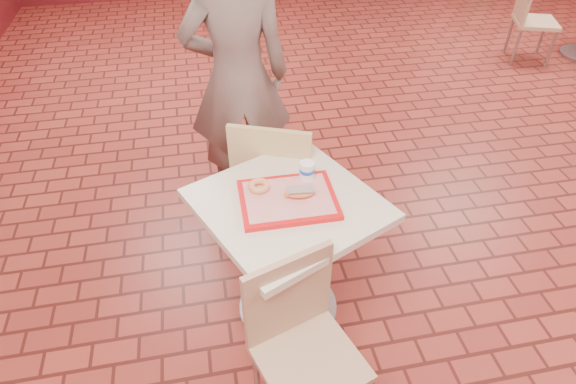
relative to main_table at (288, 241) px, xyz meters
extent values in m
cube|color=maroon|center=(1.27, 0.76, -0.56)|extent=(8.00, 10.00, 0.01)
cube|color=beige|center=(0.00, 0.00, 0.25)|extent=(0.78, 0.78, 0.04)
cylinder|color=gray|center=(0.00, 0.00, -0.17)|extent=(0.09, 0.09, 0.78)
cylinder|color=gray|center=(0.00, 0.00, -0.54)|extent=(0.57, 0.57, 0.03)
cube|color=tan|center=(-0.02, -0.61, -0.13)|extent=(0.53, 0.53, 0.04)
cube|color=tan|center=(-0.08, -0.43, 0.12)|extent=(0.41, 0.16, 0.46)
cylinder|color=gray|center=(-0.25, -0.50, -0.35)|extent=(0.03, 0.03, 0.41)
cylinder|color=gray|center=(0.09, -0.38, -0.35)|extent=(0.03, 0.03, 0.41)
cube|color=#D8BF81|center=(0.05, 0.59, -0.09)|extent=(0.59, 0.59, 0.04)
cube|color=#D8BF81|center=(-0.02, 0.40, 0.18)|extent=(0.43, 0.20, 0.50)
cylinder|color=gray|center=(0.31, 0.70, -0.34)|extent=(0.03, 0.03, 0.44)
cylinder|color=gray|center=(-0.05, 0.85, -0.34)|extent=(0.03, 0.03, 0.44)
cylinder|color=gray|center=(0.16, 0.34, -0.34)|extent=(0.03, 0.03, 0.44)
cylinder|color=gray|center=(-0.20, 0.49, -0.34)|extent=(0.03, 0.03, 0.44)
imported|color=#6F5B56|center=(-0.11, 1.10, 0.38)|extent=(0.69, 0.46, 1.87)
cube|color=red|center=(0.00, 0.00, 0.28)|extent=(0.45, 0.35, 0.03)
cube|color=#E18585|center=(0.00, 0.00, 0.30)|extent=(0.40, 0.30, 0.00)
torus|color=#E78A54|center=(-0.12, 0.09, 0.32)|extent=(0.13, 0.13, 0.03)
ellipsoid|color=#D46D3E|center=(0.06, 0.00, 0.32)|extent=(0.14, 0.08, 0.04)
cube|color=beige|center=(0.06, 0.00, 0.34)|extent=(0.13, 0.07, 0.01)
ellipsoid|color=#C5761B|center=(0.00, 0.00, 0.31)|extent=(0.04, 0.03, 0.02)
cylinder|color=white|center=(0.12, 0.13, 0.35)|extent=(0.07, 0.07, 0.09)
cylinder|color=blue|center=(0.12, 0.13, 0.35)|extent=(0.07, 0.07, 0.02)
cube|color=tan|center=(3.26, 2.81, -0.13)|extent=(0.53, 0.53, 0.04)
cylinder|color=gray|center=(3.37, 2.59, -0.36)|extent=(0.03, 0.03, 0.41)
cylinder|color=gray|center=(3.49, 2.92, -0.36)|extent=(0.03, 0.03, 0.41)
cylinder|color=gray|center=(3.03, 2.70, -0.36)|extent=(0.03, 0.03, 0.41)
cylinder|color=gray|center=(3.15, 3.04, -0.36)|extent=(0.03, 0.03, 0.41)
camera|label=1|loc=(-0.33, -1.70, 1.78)|focal=30.00mm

